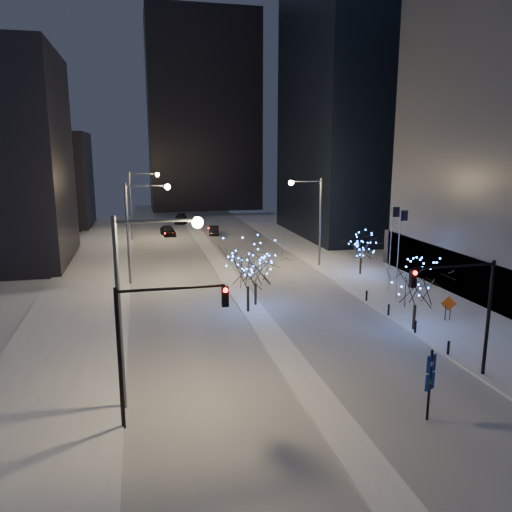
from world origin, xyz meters
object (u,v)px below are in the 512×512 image
object	(u,v)px
holiday_tree_median_far	(256,266)
street_lamp_w_far	(138,196)
traffic_signal_west	(153,332)
holiday_tree_plaza_far	(361,246)
holiday_tree_plaza_near	(416,284)
wayfinding_sign	(430,378)
traffic_signal_east	(466,301)
holiday_tree_median_near	(248,263)
street_lamp_w_near	(140,285)
car_mid	(214,230)
car_near	(168,231)
car_far	(181,219)
street_lamp_east	(313,211)
construction_sign	(448,306)
street_lamp_w_mid	(138,219)

from	to	relation	value
holiday_tree_median_far	street_lamp_w_far	bearing A→B (deg)	105.15
traffic_signal_west	holiday_tree_plaza_far	distance (m)	33.56
traffic_signal_west	holiday_tree_plaza_near	xyz separation A→B (m)	(18.94, 8.74, -1.21)
holiday_tree_median_far	wayfinding_sign	xyz separation A→B (m)	(4.08, -19.80, -1.29)
traffic_signal_east	holiday_tree_median_near	distance (m)	17.37
street_lamp_w_near	car_mid	size ratio (longest dim) A/B	2.31
car_near	car_far	world-z (taller)	car_near
street_lamp_east	holiday_tree_median_near	distance (m)	18.04
holiday_tree_median_near	construction_sign	distance (m)	15.90
holiday_tree_median_near	wayfinding_sign	world-z (taller)	holiday_tree_median_near
traffic_signal_east	car_near	bearing A→B (deg)	104.03
car_near	car_far	xyz separation A→B (m)	(3.11, 13.12, -0.01)
car_near	wayfinding_sign	distance (m)	58.62
car_mid	holiday_tree_median_far	size ratio (longest dim) A/B	0.82
traffic_signal_west	car_mid	distance (m)	55.91
traffic_signal_east	car_far	size ratio (longest dim) A/B	1.30
traffic_signal_east	car_far	world-z (taller)	traffic_signal_east
car_far	holiday_tree_median_near	bearing A→B (deg)	-82.27
street_lamp_w_far	holiday_tree_median_near	size ratio (longest dim) A/B	1.50
wayfinding_sign	construction_sign	distance (m)	15.73
holiday_tree_median_near	holiday_tree_plaza_near	distance (m)	12.96
street_lamp_w_far	wayfinding_sign	xyz separation A→B (m)	(13.51, -54.66, -4.23)
traffic_signal_east	car_near	size ratio (longest dim) A/B	1.51
construction_sign	street_lamp_w_near	bearing A→B (deg)	-139.75
street_lamp_east	wayfinding_sign	bearing A→B (deg)	-99.57
street_lamp_w_near	holiday_tree_plaza_near	distance (m)	20.78
street_lamp_w_near	car_near	distance (m)	53.70
holiday_tree_median_near	car_mid	bearing A→B (deg)	85.56
street_lamp_w_far	car_mid	distance (m)	13.13
holiday_tree_median_far	wayfinding_sign	size ratio (longest dim) A/B	1.44
holiday_tree_plaza_near	holiday_tree_median_near	bearing A→B (deg)	148.16
holiday_tree_plaza_near	traffic_signal_east	bearing A→B (deg)	-101.40
holiday_tree_median_far	holiday_tree_plaza_far	size ratio (longest dim) A/B	1.13
traffic_signal_east	holiday_tree_median_near	bearing A→B (deg)	122.94
car_far	construction_sign	size ratio (longest dim) A/B	2.78
street_lamp_east	car_mid	size ratio (longest dim) A/B	2.31
street_lamp_w_mid	holiday_tree_plaza_far	size ratio (longest dim) A/B	2.13
car_near	holiday_tree_plaza_far	world-z (taller)	holiday_tree_plaza_far
traffic_signal_east	street_lamp_w_far	bearing A→B (deg)	109.32
car_far	wayfinding_sign	world-z (taller)	wayfinding_sign
street_lamp_east	traffic_signal_east	size ratio (longest dim) A/B	1.43
street_lamp_w_mid	holiday_tree_median_near	xyz separation A→B (m)	(8.44, -11.43, -2.34)
car_far	construction_sign	bearing A→B (deg)	-68.45
car_far	holiday_tree_plaza_far	distance (m)	45.95
holiday_tree_median_far	traffic_signal_east	bearing A→B (deg)	-62.41
street_lamp_w_near	street_lamp_east	size ratio (longest dim) A/B	1.00
wayfinding_sign	holiday_tree_plaza_near	bearing A→B (deg)	38.79
holiday_tree_median_near	holiday_tree_plaza_far	distance (m)	17.20
holiday_tree_median_near	street_lamp_east	bearing A→B (deg)	53.75
traffic_signal_east	holiday_tree_plaza_near	xyz separation A→B (m)	(1.56, 7.74, -1.21)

